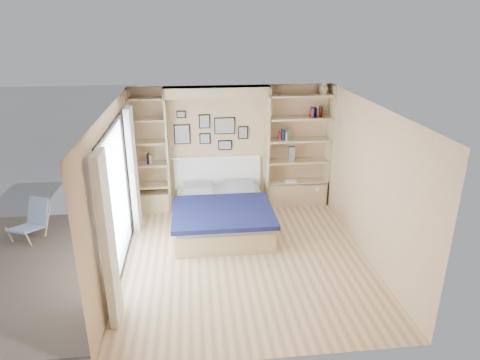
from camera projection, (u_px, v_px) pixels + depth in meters
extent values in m
plane|color=#DAB57E|center=(245.00, 258.00, 7.08)|extent=(4.50, 4.50, 0.00)
plane|color=tan|center=(232.00, 147.00, 8.72)|extent=(4.00, 0.00, 4.00)
plane|color=tan|center=(272.00, 267.00, 4.55)|extent=(4.00, 0.00, 4.00)
plane|color=tan|center=(114.00, 194.00, 6.43)|extent=(0.00, 4.50, 4.50)
plane|color=tan|center=(370.00, 183.00, 6.84)|extent=(0.00, 4.50, 4.50)
plane|color=white|center=(246.00, 108.00, 6.19)|extent=(4.50, 4.50, 0.00)
cube|color=#CCB885|center=(167.00, 151.00, 8.43)|extent=(0.04, 0.35, 2.50)
cube|color=#CCB885|center=(267.00, 148.00, 8.63)|extent=(0.04, 0.35, 2.50)
cube|color=#CCB885|center=(217.00, 92.00, 8.12)|extent=(2.00, 0.35, 0.20)
cube|color=#CCB885|center=(329.00, 146.00, 8.77)|extent=(0.04, 0.35, 2.50)
cube|color=#CCB885|center=(132.00, 153.00, 8.36)|extent=(0.04, 0.35, 2.50)
cube|color=#CCB885|center=(297.00, 192.00, 9.06)|extent=(1.30, 0.35, 0.50)
cube|color=#CCB885|center=(153.00, 201.00, 8.77)|extent=(0.70, 0.35, 0.40)
cube|color=black|center=(109.00, 130.00, 6.08)|extent=(0.04, 2.08, 0.06)
cube|color=black|center=(124.00, 263.00, 6.87)|extent=(0.04, 2.08, 0.06)
cube|color=black|center=(105.00, 234.00, 5.54)|extent=(0.04, 0.06, 2.20)
cube|color=black|center=(126.00, 179.00, 7.43)|extent=(0.04, 0.06, 2.20)
cube|color=silver|center=(116.00, 201.00, 6.48)|extent=(0.01, 2.00, 2.20)
cube|color=white|center=(108.00, 241.00, 5.27)|extent=(0.10, 0.45, 2.30)
cube|color=white|center=(133.00, 171.00, 7.68)|extent=(0.10, 0.45, 2.30)
cube|color=#CCB885|center=(297.00, 181.00, 8.97)|extent=(1.30, 0.35, 0.04)
cube|color=#CCB885|center=(298.00, 161.00, 8.81)|extent=(1.30, 0.35, 0.04)
cube|color=#CCB885|center=(299.00, 140.00, 8.65)|extent=(1.30, 0.35, 0.04)
cube|color=#CCB885|center=(300.00, 118.00, 8.49)|extent=(1.30, 0.35, 0.04)
cube|color=#CCB885|center=(302.00, 95.00, 8.33)|extent=(1.30, 0.35, 0.04)
cube|color=#CCB885|center=(152.00, 185.00, 8.64)|extent=(0.70, 0.35, 0.04)
cube|color=#CCB885|center=(150.00, 164.00, 8.48)|extent=(0.70, 0.35, 0.04)
cube|color=#CCB885|center=(149.00, 142.00, 8.32)|extent=(0.70, 0.35, 0.04)
cube|color=#CCB885|center=(147.00, 120.00, 8.16)|extent=(0.70, 0.35, 0.04)
cube|color=#CCB885|center=(145.00, 99.00, 8.01)|extent=(0.70, 0.35, 0.04)
cube|color=#CCB885|center=(222.00, 219.00, 8.04)|extent=(1.69, 2.11, 0.37)
cube|color=#9EA5AD|center=(222.00, 207.00, 7.96)|extent=(1.65, 2.07, 0.10)
cube|color=#131847|center=(223.00, 212.00, 7.60)|extent=(1.79, 1.48, 0.08)
cube|color=#9EA5AD|center=(198.00, 188.00, 8.57)|extent=(0.58, 0.42, 0.12)
cube|color=#9EA5AD|center=(240.00, 186.00, 8.66)|extent=(0.58, 0.42, 0.12)
cube|color=white|center=(218.00, 172.00, 8.85)|extent=(1.79, 0.04, 0.70)
cube|color=black|center=(182.00, 134.00, 8.49)|extent=(0.32, 0.02, 0.40)
cube|color=gray|center=(182.00, 134.00, 8.48)|extent=(0.28, 0.01, 0.36)
cube|color=black|center=(204.00, 121.00, 8.45)|extent=(0.22, 0.02, 0.28)
cube|color=gray|center=(204.00, 122.00, 8.44)|extent=(0.18, 0.01, 0.24)
cube|color=black|center=(205.00, 139.00, 8.57)|extent=(0.22, 0.02, 0.22)
cube|color=gray|center=(205.00, 139.00, 8.56)|extent=(0.18, 0.01, 0.18)
cube|color=black|center=(225.00, 126.00, 8.52)|extent=(0.42, 0.02, 0.34)
cube|color=gray|center=(225.00, 126.00, 8.51)|extent=(0.38, 0.01, 0.30)
cube|color=black|center=(225.00, 145.00, 8.67)|extent=(0.28, 0.02, 0.20)
cube|color=gray|center=(225.00, 145.00, 8.66)|extent=(0.24, 0.01, 0.16)
cube|color=black|center=(243.00, 133.00, 8.62)|extent=(0.20, 0.02, 0.26)
cube|color=gray|center=(243.00, 133.00, 8.61)|extent=(0.16, 0.01, 0.22)
cube|color=black|center=(181.00, 114.00, 8.35)|extent=(0.18, 0.02, 0.14)
cube|color=gray|center=(181.00, 115.00, 8.34)|extent=(0.14, 0.01, 0.10)
cylinder|color=silver|center=(175.00, 159.00, 8.42)|extent=(0.20, 0.02, 0.02)
cone|color=white|center=(180.00, 159.00, 8.44)|extent=(0.13, 0.12, 0.15)
cylinder|color=silver|center=(261.00, 156.00, 8.60)|extent=(0.20, 0.02, 0.02)
cone|color=white|center=(256.00, 157.00, 8.59)|extent=(0.13, 0.12, 0.15)
cube|color=#A51E1E|center=(280.00, 136.00, 8.56)|extent=(0.02, 0.15, 0.16)
cube|color=navy|center=(282.00, 135.00, 8.56)|extent=(0.03, 0.15, 0.21)
cube|color=black|center=(284.00, 135.00, 8.57)|extent=(0.03, 0.15, 0.19)
cube|color=#BCAB8E|center=(286.00, 135.00, 8.58)|extent=(0.04, 0.15, 0.18)
cube|color=#26593F|center=(288.00, 134.00, 8.57)|extent=(0.03, 0.15, 0.24)
cube|color=#A51E1E|center=(311.00, 113.00, 8.47)|extent=(0.02, 0.15, 0.16)
cube|color=navy|center=(312.00, 112.00, 8.46)|extent=(0.03, 0.15, 0.20)
cube|color=black|center=(316.00, 112.00, 8.47)|extent=(0.03, 0.15, 0.19)
cube|color=#BFB28C|center=(316.00, 112.00, 8.47)|extent=(0.04, 0.15, 0.21)
cube|color=#26593F|center=(321.00, 111.00, 8.48)|extent=(0.03, 0.15, 0.22)
cube|color=#A51E1E|center=(321.00, 112.00, 8.48)|extent=(0.03, 0.15, 0.20)
cube|color=navy|center=(148.00, 159.00, 8.43)|extent=(0.02, 0.15, 0.18)
cube|color=black|center=(148.00, 158.00, 8.43)|extent=(0.03, 0.15, 0.20)
cube|color=#BFB28C|center=(151.00, 159.00, 8.44)|extent=(0.03, 0.15, 0.18)
cube|color=#CCB885|center=(323.00, 90.00, 8.33)|extent=(0.13, 0.13, 0.15)
cone|color=#CCB885|center=(323.00, 84.00, 8.29)|extent=(0.20, 0.20, 0.08)
cube|color=slate|center=(292.00, 154.00, 8.73)|extent=(0.12, 0.12, 0.30)
cube|color=white|center=(291.00, 181.00, 8.89)|extent=(0.22, 0.16, 0.03)
cube|color=#67584C|center=(18.00, 271.00, 6.71)|extent=(3.20, 4.00, 0.05)
cylinder|color=tan|center=(9.00, 235.00, 7.44)|extent=(0.08, 0.12, 0.36)
cylinder|color=tan|center=(28.00, 239.00, 7.32)|extent=(0.08, 0.12, 0.36)
cylinder|color=tan|center=(30.00, 219.00, 7.85)|extent=(0.15, 0.28, 0.59)
cylinder|color=tan|center=(47.00, 221.00, 7.73)|extent=(0.15, 0.28, 0.59)
cube|color=#3866AC|center=(26.00, 229.00, 7.51)|extent=(0.57, 0.61, 0.13)
cube|color=#3866AC|center=(38.00, 210.00, 7.75)|extent=(0.45, 0.35, 0.48)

